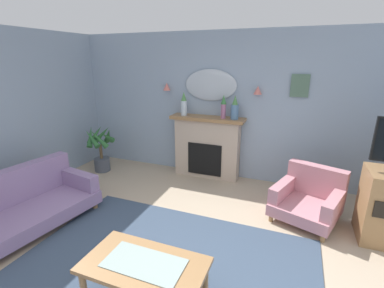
% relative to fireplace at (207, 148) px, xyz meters
% --- Properties ---
extents(wall_back, '(6.96, 0.10, 2.64)m').
position_rel_fireplace_xyz_m(wall_back, '(0.34, 0.22, 0.75)').
color(wall_back, '#8C9EB2').
rests_on(wall_back, ground).
extents(patterned_rug, '(3.20, 2.40, 0.01)m').
position_rel_fireplace_xyz_m(patterned_rug, '(0.34, -2.58, -0.56)').
color(patterned_rug, '#38475B').
rests_on(patterned_rug, ground).
extents(fireplace, '(1.36, 0.36, 1.16)m').
position_rel_fireplace_xyz_m(fireplace, '(0.00, 0.00, 0.00)').
color(fireplace, tan).
rests_on(fireplace, ground).
extents(mantel_vase_right, '(0.11, 0.11, 0.43)m').
position_rel_fireplace_xyz_m(mantel_vase_right, '(-0.45, -0.03, 0.79)').
color(mantel_vase_right, silver).
rests_on(mantel_vase_right, fireplace).
extents(mantel_vase_left, '(0.10, 0.10, 0.41)m').
position_rel_fireplace_xyz_m(mantel_vase_left, '(0.30, -0.03, 0.81)').
color(mantel_vase_left, '#9E6084').
rests_on(mantel_vase_left, fireplace).
extents(mantel_vase_centre, '(0.13, 0.13, 0.41)m').
position_rel_fireplace_xyz_m(mantel_vase_centre, '(0.50, -0.03, 0.77)').
color(mantel_vase_centre, '#4C7093').
rests_on(mantel_vase_centre, fireplace).
extents(wall_mirror, '(0.96, 0.06, 0.56)m').
position_rel_fireplace_xyz_m(wall_mirror, '(-0.00, 0.14, 1.14)').
color(wall_mirror, '#B2BCC6').
extents(wall_sconce_left, '(0.14, 0.14, 0.14)m').
position_rel_fireplace_xyz_m(wall_sconce_left, '(-0.85, 0.09, 1.09)').
color(wall_sconce_left, '#D17066').
extents(wall_sconce_right, '(0.14, 0.14, 0.14)m').
position_rel_fireplace_xyz_m(wall_sconce_right, '(0.85, 0.09, 1.09)').
color(wall_sconce_right, '#D17066').
extents(framed_picture, '(0.28, 0.03, 0.36)m').
position_rel_fireplace_xyz_m(framed_picture, '(1.50, 0.15, 1.18)').
color(framed_picture, '#4C6B56').
extents(coffee_table, '(1.10, 0.60, 0.45)m').
position_rel_fireplace_xyz_m(coffee_table, '(0.39, -2.93, -0.19)').
color(coffee_table, olive).
rests_on(coffee_table, ground).
extents(floral_couch, '(1.10, 1.81, 0.76)m').
position_rel_fireplace_xyz_m(floral_couch, '(-1.75, -2.45, -0.25)').
color(floral_couch, gray).
rests_on(floral_couch, ground).
extents(armchair_beside_couch, '(1.03, 1.04, 0.71)m').
position_rel_fireplace_xyz_m(armchair_beside_couch, '(1.79, -0.84, -0.27)').
color(armchair_beside_couch, '#B77A84').
rests_on(armchair_beside_couch, ground).
extents(potted_plant_tall_palm, '(0.57, 0.58, 0.92)m').
position_rel_fireplace_xyz_m(potted_plant_tall_palm, '(-2.04, -0.53, -0.08)').
color(potted_plant_tall_palm, '#474C56').
rests_on(potted_plant_tall_palm, ground).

